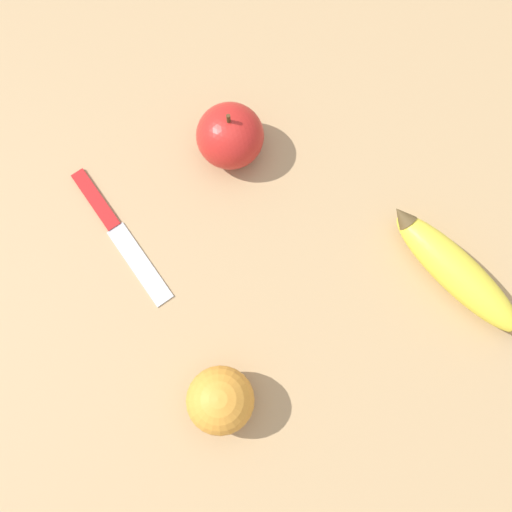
{
  "coord_description": "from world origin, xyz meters",
  "views": [
    {
      "loc": [
        0.14,
        0.13,
        0.66
      ],
      "look_at": [
        0.05,
        -0.01,
        0.03
      ],
      "focal_mm": 42.0,
      "sensor_mm": 36.0,
      "label": 1
    }
  ],
  "objects_px": {
    "banana": "(456,271)",
    "orange": "(220,400)",
    "apple": "(232,135)",
    "paring_knife": "(116,230)"
  },
  "relations": [
    {
      "from": "orange",
      "to": "apple",
      "type": "xyz_separation_m",
      "value": [
        -0.16,
        -0.25,
        0.0
      ]
    },
    {
      "from": "orange",
      "to": "banana",
      "type": "bearing_deg",
      "value": 176.58
    },
    {
      "from": "banana",
      "to": "apple",
      "type": "xyz_separation_m",
      "value": [
        0.13,
        -0.26,
        0.01
      ]
    },
    {
      "from": "banana",
      "to": "orange",
      "type": "relative_size",
      "value": 2.76
    },
    {
      "from": "banana",
      "to": "paring_knife",
      "type": "xyz_separation_m",
      "value": [
        0.3,
        -0.25,
        -0.02
      ]
    },
    {
      "from": "banana",
      "to": "paring_knife",
      "type": "height_order",
      "value": "banana"
    },
    {
      "from": "paring_knife",
      "to": "orange",
      "type": "bearing_deg",
      "value": 87.43
    },
    {
      "from": "orange",
      "to": "apple",
      "type": "relative_size",
      "value": 0.84
    },
    {
      "from": "banana",
      "to": "paring_knife",
      "type": "distance_m",
      "value": 0.39
    },
    {
      "from": "banana",
      "to": "orange",
      "type": "height_order",
      "value": "orange"
    }
  ]
}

